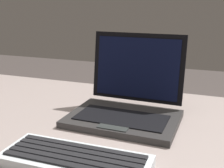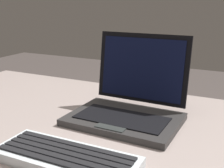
{
  "view_description": "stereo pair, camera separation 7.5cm",
  "coord_description": "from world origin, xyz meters",
  "views": [
    {
      "loc": [
        0.23,
        -0.64,
        1.05
      ],
      "look_at": [
        -0.02,
        0.04,
        0.84
      ],
      "focal_mm": 46.66,
      "sensor_mm": 36.0,
      "label": 1
    },
    {
      "loc": [
        0.29,
        -0.61,
        1.05
      ],
      "look_at": [
        -0.02,
        0.04,
        0.84
      ],
      "focal_mm": 46.66,
      "sensor_mm": 36.0,
      "label": 2
    }
  ],
  "objects": [
    {
      "name": "external_keyboard",
      "position": [
        -0.02,
        -0.18,
        0.74
      ],
      "size": [
        0.31,
        0.12,
        0.03
      ],
      "color": "silver",
      "rests_on": "desk"
    },
    {
      "name": "laptop_front",
      "position": [
        0.0,
        0.1,
        0.77
      ],
      "size": [
        0.3,
        0.25,
        0.23
      ],
      "color": "#2E2C2C",
      "rests_on": "desk"
    },
    {
      "name": "desk",
      "position": [
        0.0,
        0.0,
        0.66
      ],
      "size": [
        1.52,
        0.78,
        0.72
      ],
      "color": "gray",
      "rests_on": "ground"
    }
  ]
}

